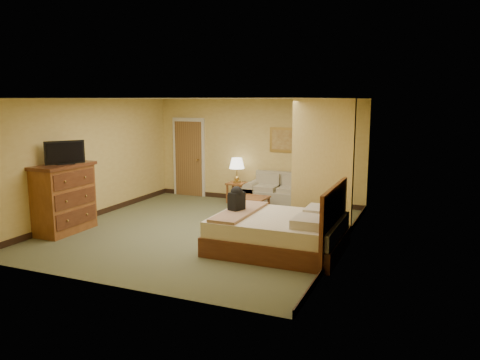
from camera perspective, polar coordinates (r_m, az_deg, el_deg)
The scene contains 17 objects.
floor at distance 9.41m, azimuth -4.48°, elevation -6.16°, with size 6.00×6.00×0.00m, color brown.
ceiling at distance 9.05m, azimuth -4.71°, elevation 9.88°, with size 6.00×6.00×0.00m, color white.
back_wall at distance 11.86m, azimuth 2.09°, elevation 3.59°, with size 5.50×0.02×2.60m, color tan.
left_wall at distance 10.68m, azimuth -17.83°, elevation 2.44°, with size 0.02×6.00×2.60m, color tan.
right_wall at distance 8.25m, azimuth 12.62°, elevation 0.63°, with size 0.02×6.00×2.60m, color tan.
partition at distance 9.27m, azimuth 10.01°, elevation 1.70°, with size 1.20×0.15×2.60m, color tan.
door at distance 12.68m, azimuth -6.25°, elevation 2.73°, with size 0.94×0.16×2.10m.
baseboard at distance 12.05m, azimuth 2.04°, elevation -2.28°, with size 5.50×0.02×0.12m, color black.
loveseat at distance 11.38m, azimuth 4.79°, elevation -1.95°, with size 1.64×0.76×0.83m.
side_table at distance 11.83m, azimuth -0.39°, elevation -1.15°, with size 0.46×0.46×0.51m.
table_lamp at distance 11.73m, azimuth -0.39°, elevation 1.97°, with size 0.38×0.38×0.63m.
coffee_table at distance 10.61m, azimuth 1.62°, elevation -2.69°, with size 0.66×0.66×0.40m.
wall_picture at distance 11.56m, azimuth 5.51°, elevation 4.89°, with size 0.79×0.04×0.61m.
dresser at distance 9.77m, azimuth -20.70°, elevation -2.05°, with size 0.67×1.27×1.35m.
tv at distance 9.56m, azimuth -20.58°, elevation 3.08°, with size 0.46×0.65×0.45m.
bed at distance 8.13m, azimuth 5.08°, elevation -6.34°, with size 2.20×1.87×1.21m.
backpack at distance 8.30m, azimuth -0.40°, elevation -2.30°, with size 0.26×0.32×0.48m.
Camera 1 is at (4.17, -8.03, 2.58)m, focal length 35.00 mm.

